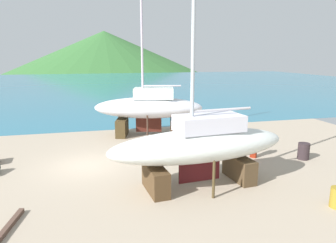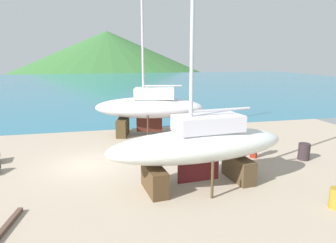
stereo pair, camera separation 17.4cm
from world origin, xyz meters
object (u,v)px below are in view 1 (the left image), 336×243
at_px(worker, 254,143).
at_px(barrel_tipped_right, 304,151).
at_px(sailboat_large_starboard, 201,145).
at_px(sailboat_mid_port, 149,108).

bearing_deg(worker, barrel_tipped_right, 118.82).
xyz_separation_m(sailboat_large_starboard, worker, (4.27, 2.89, -1.04)).
bearing_deg(sailboat_large_starboard, barrel_tipped_right, -169.40).
relative_size(sailboat_mid_port, barrel_tipped_right, 12.14).
bearing_deg(barrel_tipped_right, worker, 160.23).
bearing_deg(sailboat_mid_port, sailboat_large_starboard, 107.33).
xyz_separation_m(sailboat_large_starboard, sailboat_mid_port, (-0.59, 9.26, 0.13)).
bearing_deg(sailboat_mid_port, barrel_tipped_right, 149.21).
height_order(sailboat_large_starboard, barrel_tipped_right, sailboat_large_starboard).
height_order(sailboat_mid_port, worker, sailboat_mid_port).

